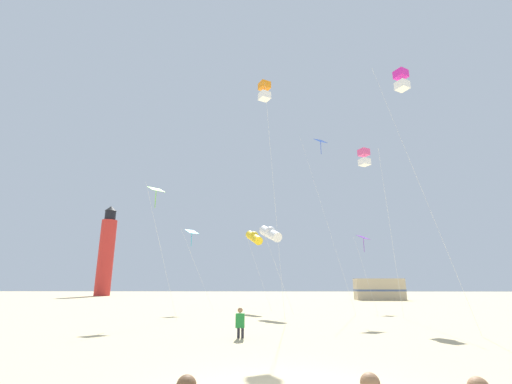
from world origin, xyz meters
name	(u,v)px	position (x,y,z in m)	size (l,w,h in m)	color
kite_flyer_standing	(240,322)	(-1.46, 7.13, 0.61)	(0.34, 0.51, 1.16)	#238438
kite_diamond_lime	(156,194)	(-7.38, 14.07, 7.60)	(2.42, 2.42, 8.11)	silver
kite_tube_white	(270,233)	(-0.12, 18.02, 5.62)	(2.41, 2.81, 6.33)	silver
kite_diamond_violet	(363,240)	(7.66, 22.11, 5.64)	(1.49, 1.49, 6.03)	silver
kite_diamond_cyan	(192,234)	(-6.50, 21.15, 6.01)	(2.69, 2.69, 6.43)	silver
kite_box_rainbow	(364,158)	(6.25, 15.21, 10.32)	(2.13, 2.13, 10.92)	silver
kite_box_orange	(264,92)	(-0.46, 11.88, 13.46)	(1.41, 1.41, 14.07)	silver
kite_diamond_blue	(321,149)	(4.22, 20.18, 13.01)	(3.46, 2.57, 13.97)	silver
kite_tube_gold	(254,237)	(-1.45, 22.24, 5.89)	(2.22, 2.71, 6.59)	silver
kite_box_magenta	(401,81)	(7.06, 9.94, 12.84)	(3.07, 2.35, 13.45)	silver
lighthouse_distant	(106,253)	(-30.56, 58.40, 7.84)	(2.80, 2.80, 16.80)	red
rv_van_tan	(379,289)	(14.82, 42.27, 1.39)	(6.45, 2.36, 2.80)	#C6B28C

